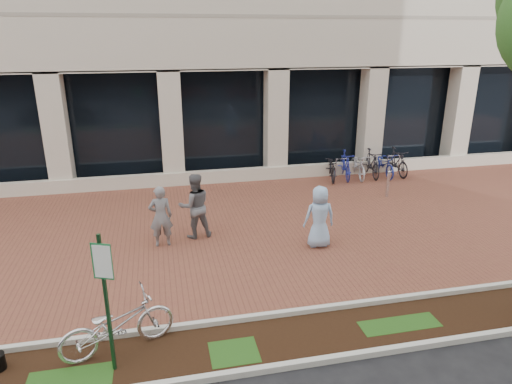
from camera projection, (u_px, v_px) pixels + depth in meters
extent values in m
plane|color=black|center=(251.00, 228.00, 13.47)|extent=(120.00, 120.00, 0.00)
cube|color=brown|center=(251.00, 228.00, 13.47)|extent=(40.00, 9.00, 0.01)
cube|color=black|center=(308.00, 337.00, 8.63)|extent=(40.00, 1.50, 0.01)
cube|color=beige|center=(296.00, 312.00, 9.30)|extent=(40.00, 0.12, 0.12)
cube|color=beige|center=(322.00, 361.00, 7.92)|extent=(40.00, 0.12, 0.12)
cube|color=black|center=(222.00, 123.00, 17.94)|extent=(40.00, 0.15, 4.20)
cube|color=beige|center=(227.00, 176.00, 17.54)|extent=(40.00, 0.25, 0.50)
cube|color=beige|center=(225.00, 126.00, 17.30)|extent=(0.80, 0.80, 4.20)
cube|color=#153B1E|center=(107.00, 305.00, 7.38)|extent=(0.05, 0.05, 2.53)
cube|color=#1B6C38|center=(101.00, 262.00, 7.08)|extent=(0.34, 0.02, 0.62)
cube|color=white|center=(101.00, 262.00, 7.07)|extent=(0.30, 0.01, 0.56)
imported|color=silver|center=(117.00, 324.00, 8.10)|extent=(2.18, 1.32, 1.08)
imported|color=slate|center=(161.00, 216.00, 12.08)|extent=(0.64, 0.44, 1.69)
imported|color=#5D5D61|center=(195.00, 206.00, 12.59)|extent=(0.99, 0.82, 1.85)
imported|color=#95B7DE|center=(319.00, 217.00, 12.05)|extent=(0.85, 0.58, 1.69)
cylinder|color=silver|center=(388.00, 185.00, 15.87)|extent=(0.11, 0.11, 0.86)
sphere|color=silver|center=(389.00, 172.00, 15.71)|extent=(0.12, 0.12, 0.12)
imported|color=black|center=(332.00, 167.00, 17.81)|extent=(1.08, 1.96, 0.98)
imported|color=navy|center=(345.00, 165.00, 17.90)|extent=(0.85, 1.87, 1.08)
imported|color=#B9B9BD|center=(358.00, 165.00, 18.03)|extent=(0.91, 1.93, 0.98)
imported|color=black|center=(371.00, 163.00, 18.13)|extent=(0.67, 1.84, 1.08)
imported|color=navy|center=(384.00, 164.00, 18.26)|extent=(0.72, 1.88, 0.98)
imported|color=black|center=(396.00, 162.00, 18.35)|extent=(0.54, 1.81, 1.08)
cylinder|color=silver|center=(364.00, 167.00, 18.12)|extent=(0.04, 0.04, 0.80)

